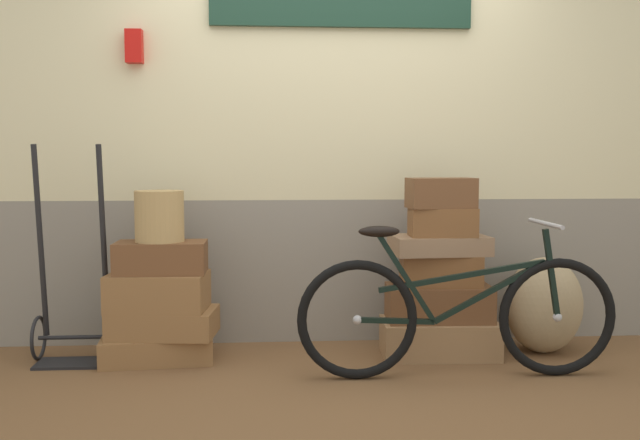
{
  "coord_description": "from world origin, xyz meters",
  "views": [
    {
      "loc": [
        -0.38,
        -3.73,
        1.19
      ],
      "look_at": [
        -0.1,
        0.28,
        0.83
      ],
      "focal_mm": 39.79,
      "sensor_mm": 36.0,
      "label": 1
    }
  ],
  "objects_px": {
    "suitcase_3": "(161,257)",
    "suitcase_9": "(441,193)",
    "suitcase_2": "(158,291)",
    "luggage_trolley": "(73,310)",
    "suitcase_0": "(158,348)",
    "wicker_basket": "(159,216)",
    "suitcase_6": "(440,270)",
    "suitcase_4": "(439,338)",
    "burlap_sack": "(544,305)",
    "suitcase_5": "(439,303)",
    "suitcase_7": "(439,245)",
    "suitcase_1": "(164,322)",
    "suitcase_8": "(443,222)",
    "bicycle": "(457,314)"
  },
  "relations": [
    {
      "from": "luggage_trolley",
      "to": "wicker_basket",
      "type": "bearing_deg",
      "value": -4.1
    },
    {
      "from": "suitcase_5",
      "to": "suitcase_8",
      "type": "xyz_separation_m",
      "value": [
        0.01,
        -0.02,
        0.49
      ]
    },
    {
      "from": "burlap_sack",
      "to": "suitcase_8",
      "type": "bearing_deg",
      "value": -176.32
    },
    {
      "from": "suitcase_0",
      "to": "suitcase_1",
      "type": "xyz_separation_m",
      "value": [
        0.04,
        -0.01,
        0.15
      ]
    },
    {
      "from": "suitcase_3",
      "to": "suitcase_9",
      "type": "bearing_deg",
      "value": -0.54
    },
    {
      "from": "suitcase_0",
      "to": "suitcase_9",
      "type": "xyz_separation_m",
      "value": [
        1.66,
        -0.03,
        0.9
      ]
    },
    {
      "from": "suitcase_2",
      "to": "wicker_basket",
      "type": "bearing_deg",
      "value": 37.43
    },
    {
      "from": "suitcase_3",
      "to": "suitcase_2",
      "type": "bearing_deg",
      "value": -178.69
    },
    {
      "from": "suitcase_2",
      "to": "suitcase_8",
      "type": "xyz_separation_m",
      "value": [
        1.66,
        -0.02,
        0.39
      ]
    },
    {
      "from": "suitcase_2",
      "to": "suitcase_4",
      "type": "bearing_deg",
      "value": 5.05
    },
    {
      "from": "suitcase_0",
      "to": "bicycle",
      "type": "distance_m",
      "value": 1.74
    },
    {
      "from": "suitcase_3",
      "to": "bicycle",
      "type": "relative_size",
      "value": 0.3
    },
    {
      "from": "suitcase_3",
      "to": "luggage_trolley",
      "type": "distance_m",
      "value": 0.61
    },
    {
      "from": "burlap_sack",
      "to": "luggage_trolley",
      "type": "bearing_deg",
      "value": 179.51
    },
    {
      "from": "bicycle",
      "to": "suitcase_8",
      "type": "bearing_deg",
      "value": 88.04
    },
    {
      "from": "wicker_basket",
      "to": "luggage_trolley",
      "type": "relative_size",
      "value": 0.23
    },
    {
      "from": "suitcase_5",
      "to": "burlap_sack",
      "type": "bearing_deg",
      "value": 4.25
    },
    {
      "from": "suitcase_7",
      "to": "wicker_basket",
      "type": "distance_m",
      "value": 1.65
    },
    {
      "from": "suitcase_8",
      "to": "luggage_trolley",
      "type": "bearing_deg",
      "value": -179.9
    },
    {
      "from": "suitcase_5",
      "to": "burlap_sack",
      "type": "relative_size",
      "value": 1.06
    },
    {
      "from": "suitcase_3",
      "to": "suitcase_8",
      "type": "distance_m",
      "value": 1.65
    },
    {
      "from": "suitcase_3",
      "to": "luggage_trolley",
      "type": "height_order",
      "value": "luggage_trolley"
    },
    {
      "from": "suitcase_8",
      "to": "bicycle",
      "type": "xyz_separation_m",
      "value": [
        -0.01,
        -0.41,
        -0.46
      ]
    },
    {
      "from": "suitcase_1",
      "to": "luggage_trolley",
      "type": "bearing_deg",
      "value": -178.36
    },
    {
      "from": "luggage_trolley",
      "to": "suitcase_6",
      "type": "bearing_deg",
      "value": -0.81
    },
    {
      "from": "suitcase_0",
      "to": "wicker_basket",
      "type": "bearing_deg",
      "value": -11.76
    },
    {
      "from": "suitcase_6",
      "to": "luggage_trolley",
      "type": "height_order",
      "value": "luggage_trolley"
    },
    {
      "from": "suitcase_4",
      "to": "suitcase_3",
      "type": "bearing_deg",
      "value": -177.94
    },
    {
      "from": "suitcase_5",
      "to": "suitcase_6",
      "type": "height_order",
      "value": "suitcase_6"
    },
    {
      "from": "suitcase_3",
      "to": "suitcase_0",
      "type": "bearing_deg",
      "value": 159.99
    },
    {
      "from": "bicycle",
      "to": "suitcase_4",
      "type": "bearing_deg",
      "value": 89.11
    },
    {
      "from": "suitcase_0",
      "to": "suitcase_4",
      "type": "bearing_deg",
      "value": -6.13
    },
    {
      "from": "suitcase_0",
      "to": "suitcase_3",
      "type": "bearing_deg",
      "value": -25.54
    },
    {
      "from": "suitcase_6",
      "to": "suitcase_4",
      "type": "bearing_deg",
      "value": -101.88
    },
    {
      "from": "suitcase_1",
      "to": "suitcase_2",
      "type": "xyz_separation_m",
      "value": [
        -0.03,
        -0.01,
        0.18
      ]
    },
    {
      "from": "burlap_sack",
      "to": "suitcase_3",
      "type": "bearing_deg",
      "value": -179.46
    },
    {
      "from": "suitcase_6",
      "to": "suitcase_5",
      "type": "bearing_deg",
      "value": -122.22
    },
    {
      "from": "suitcase_4",
      "to": "burlap_sack",
      "type": "relative_size",
      "value": 1.17
    },
    {
      "from": "suitcase_6",
      "to": "wicker_basket",
      "type": "relative_size",
      "value": 1.59
    },
    {
      "from": "suitcase_1",
      "to": "suitcase_3",
      "type": "xyz_separation_m",
      "value": [
        -0.01,
        -0.01,
        0.38
      ]
    },
    {
      "from": "suitcase_9",
      "to": "bicycle",
      "type": "bearing_deg",
      "value": -95.58
    },
    {
      "from": "suitcase_5",
      "to": "burlap_sack",
      "type": "height_order",
      "value": "burlap_sack"
    },
    {
      "from": "suitcase_0",
      "to": "suitcase_1",
      "type": "height_order",
      "value": "suitcase_1"
    },
    {
      "from": "suitcase_2",
      "to": "luggage_trolley",
      "type": "bearing_deg",
      "value": -179.89
    },
    {
      "from": "suitcase_7",
      "to": "suitcase_5",
      "type": "bearing_deg",
      "value": -100.8
    },
    {
      "from": "suitcase_9",
      "to": "bicycle",
      "type": "relative_size",
      "value": 0.22
    },
    {
      "from": "suitcase_2",
      "to": "suitcase_5",
      "type": "xyz_separation_m",
      "value": [
        1.65,
        0.0,
        -0.09
      ]
    },
    {
      "from": "suitcase_2",
      "to": "suitcase_4",
      "type": "xyz_separation_m",
      "value": [
        1.65,
        -0.01,
        -0.3
      ]
    },
    {
      "from": "suitcase_5",
      "to": "luggage_trolley",
      "type": "relative_size",
      "value": 0.49
    },
    {
      "from": "suitcase_2",
      "to": "suitcase_4",
      "type": "relative_size",
      "value": 0.82
    }
  ]
}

